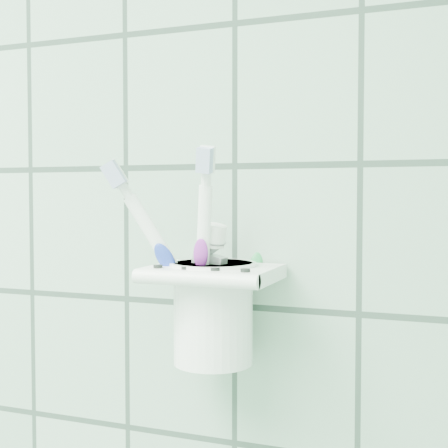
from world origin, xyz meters
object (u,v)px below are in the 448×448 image
object	(u,v)px
cup	(213,309)
toothbrush_orange	(198,249)
toothpaste_tube	(196,277)
toothbrush_pink	(224,242)
holder_bracket	(214,275)
toothbrush_blue	(225,260)

from	to	relation	value
cup	toothbrush_orange	distance (m)	0.06
toothbrush_orange	toothpaste_tube	distance (m)	0.03
toothpaste_tube	toothbrush_orange	bearing A→B (deg)	-23.31
cup	toothbrush_orange	bearing A→B (deg)	-171.89
toothbrush_orange	toothbrush_pink	bearing A→B (deg)	17.61
toothbrush_pink	toothbrush_orange	distance (m)	0.03
toothbrush_orange	holder_bracket	bearing A→B (deg)	-6.76
toothbrush_pink	toothbrush_blue	bearing A→B (deg)	90.78
holder_bracket	toothbrush_orange	distance (m)	0.03
toothbrush_pink	toothbrush_blue	world-z (taller)	toothbrush_pink
toothbrush_orange	toothbrush_blue	bearing A→B (deg)	37.22
toothbrush_blue	toothbrush_orange	xyz separation A→B (m)	(-0.02, -0.02, 0.01)
toothbrush_pink	toothbrush_orange	bearing A→B (deg)	-175.29
holder_bracket	cup	world-z (taller)	same
toothbrush_blue	toothbrush_orange	distance (m)	0.03
cup	toothbrush_blue	world-z (taller)	toothbrush_blue
holder_bracket	toothpaste_tube	size ratio (longest dim) A/B	0.88
toothbrush_blue	toothbrush_pink	bearing A→B (deg)	-92.32
holder_bracket	toothbrush_orange	world-z (taller)	toothbrush_orange
holder_bracket	toothbrush_pink	distance (m)	0.03
toothbrush_orange	cup	bearing A→B (deg)	6.77
holder_bracket	toothbrush_blue	bearing A→B (deg)	77.05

